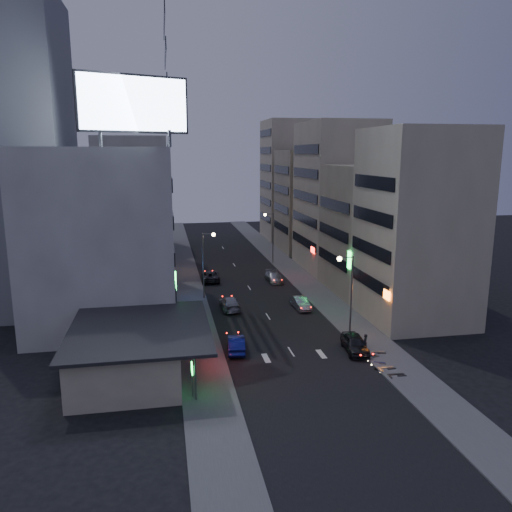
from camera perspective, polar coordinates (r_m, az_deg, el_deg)
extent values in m
plane|color=black|center=(42.07, 5.43, -12.89)|extent=(180.00, 180.00, 0.00)
cube|color=#4C4C4F|center=(69.00, -7.92, -3.04)|extent=(4.00, 120.00, 0.12)
cube|color=#4C4C4F|center=(71.47, 5.01, -2.45)|extent=(4.00, 120.00, 0.12)
cube|color=#C0B197|center=(41.88, -14.41, -10.66)|extent=(8.00, 12.00, 3.60)
cube|color=black|center=(41.13, -13.15, -8.11)|extent=(11.00, 13.00, 0.25)
cube|color=black|center=(41.34, -7.36, -8.75)|extent=(0.12, 4.00, 0.90)
cube|color=#FF1E14|center=(41.34, -7.25, -8.74)|extent=(0.04, 3.70, 0.70)
cube|color=silver|center=(57.67, -16.65, 2.76)|extent=(14.00, 24.00, 18.00)
cube|color=slate|center=(61.62, -25.28, 10.16)|extent=(10.00, 14.00, 34.00)
cube|color=#C0B197|center=(54.33, 17.93, 3.22)|extent=(10.00, 11.00, 20.00)
cube|color=tan|center=(65.04, 13.42, 3.00)|extent=(11.00, 12.00, 16.00)
cube|color=#C0B197|center=(76.50, 9.23, 6.69)|extent=(10.00, 14.00, 22.00)
cube|color=silver|center=(82.19, -13.90, 6.14)|extent=(11.00, 10.00, 20.00)
cube|color=slate|center=(95.38, -13.71, 5.36)|extent=(12.00, 10.00, 15.00)
cube|color=tan|center=(91.02, 6.30, 6.28)|extent=(11.00, 12.00, 18.00)
cube|color=#C0B197|center=(104.37, 4.36, 8.65)|extent=(12.00, 12.00, 24.00)
cylinder|color=#595B60|center=(47.02, -17.36, 12.74)|extent=(0.30, 0.30, 1.50)
cylinder|color=#595B60|center=(46.74, -9.85, 13.10)|extent=(0.30, 0.30, 1.50)
cube|color=black|center=(46.96, -13.79, 16.54)|extent=(9.52, 3.75, 5.00)
cube|color=#BFD8FF|center=(46.75, -13.71, 16.57)|extent=(9.04, 3.34, 4.60)
cylinder|color=#595B60|center=(47.91, 10.83, -4.70)|extent=(0.16, 0.16, 8.00)
cylinder|color=#595B60|center=(46.73, 10.21, -0.16)|extent=(1.40, 0.10, 0.10)
sphere|color=#FFD88C|center=(46.54, 9.52, -0.31)|extent=(0.44, 0.44, 0.44)
cylinder|color=#595B60|center=(60.38, -6.04, -1.15)|extent=(0.16, 0.16, 8.00)
cylinder|color=#595B60|center=(59.70, -5.45, 2.53)|extent=(1.40, 0.10, 0.10)
sphere|color=#FFD88C|center=(59.77, -4.88, 2.46)|extent=(0.44, 0.44, 0.44)
cylinder|color=#595B60|center=(79.73, 1.96, 2.04)|extent=(0.16, 0.16, 8.00)
cylinder|color=#595B60|center=(79.02, 1.48, 4.82)|extent=(1.40, 0.10, 0.10)
sphere|color=#FFD88C|center=(78.91, 1.05, 4.74)|extent=(0.44, 0.44, 0.44)
imported|color=#222327|center=(46.09, 11.22, -9.78)|extent=(2.31, 4.73, 1.55)
imported|color=#A1A4AA|center=(57.44, 5.09, -5.36)|extent=(1.68, 4.17, 1.35)
imported|color=#27262B|center=(69.63, -5.23, -2.28)|extent=(2.67, 5.27, 1.43)
imported|color=#A5A9AE|center=(68.97, 2.07, -2.41)|extent=(2.02, 4.69, 1.34)
imported|color=navy|center=(45.40, -2.26, -9.99)|extent=(1.98, 4.39, 1.40)
imported|color=gray|center=(57.00, -3.00, -5.42)|extent=(2.16, 4.96, 1.42)
imported|color=black|center=(45.76, 12.34, -9.72)|extent=(0.74, 0.71, 1.70)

